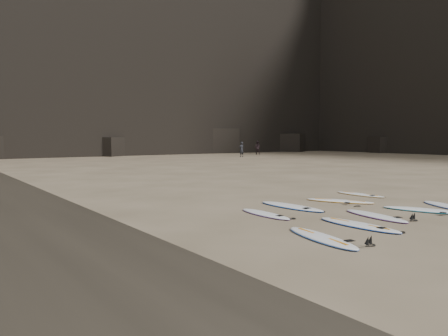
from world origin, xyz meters
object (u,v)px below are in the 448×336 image
object	(u,v)px
surfboard_6	(291,206)
surfboard_2	(375,215)
person_a	(241,149)
surfboard_5	(265,214)
person_b	(257,148)
surfboard_3	(426,210)
surfboard_0	(321,237)
surfboard_1	(358,225)
surfboard_4	(448,206)
surfboard_8	(360,194)
surfboard_7	(340,201)

from	to	relation	value
surfboard_6	surfboard_2	bearing A→B (deg)	-75.97
surfboard_6	person_a	distance (m)	36.98
surfboard_5	person_b	distance (m)	46.19
surfboard_3	surfboard_6	xyz separation A→B (m)	(-2.99, 3.07, 0.00)
surfboard_6	person_a	bearing A→B (deg)	51.92
surfboard_3	surfboard_6	world-z (taller)	surfboard_6
surfboard_0	surfboard_3	distance (m)	5.68
surfboard_2	surfboard_3	distance (m)	2.18
surfboard_1	person_a	world-z (taller)	person_a
surfboard_0	surfboard_1	bearing A→B (deg)	24.89
surfboard_4	surfboard_8	distance (m)	3.70
surfboard_0	surfboard_1	world-z (taller)	surfboard_1
surfboard_8	person_b	bearing A→B (deg)	53.58
surfboard_1	person_b	size ratio (longest dim) A/B	1.41
surfboard_8	person_a	world-z (taller)	person_a
surfboard_3	surfboard_6	distance (m)	4.29
surfboard_2	surfboard_8	distance (m)	4.95
surfboard_1	surfboard_6	bearing A→B (deg)	77.47
surfboard_3	person_b	world-z (taller)	person_b
surfboard_5	person_b	xyz separation A→B (m)	(29.29, 35.70, 0.87)
surfboard_5	surfboard_7	size ratio (longest dim) A/B	0.90
surfboard_4	person_a	size ratio (longest dim) A/B	1.39
surfboard_0	surfboard_1	size ratio (longest dim) A/B	0.99
surfboard_1	surfboard_2	world-z (taller)	surfboard_1
surfboard_0	person_a	size ratio (longest dim) A/B	1.40
surfboard_3	surfboard_7	distance (m)	3.02
person_b	surfboard_3	bearing A→B (deg)	106.02
surfboard_5	surfboard_2	bearing A→B (deg)	-38.19
surfboard_8	surfboard_2	bearing A→B (deg)	-140.15
surfboard_0	person_b	distance (m)	49.29
surfboard_0	person_b	xyz separation A→B (m)	(30.28, 38.88, 0.86)
surfboard_3	surfboard_4	xyz separation A→B (m)	(1.38, -0.01, -0.00)
surfboard_3	surfboard_6	bearing A→B (deg)	113.23
surfboard_4	surfboard_7	bearing A→B (deg)	149.58
surfboard_1	surfboard_8	xyz separation A→B (m)	(5.20, 3.92, -0.01)
surfboard_3	surfboard_5	world-z (taller)	surfboard_3
surfboard_4	surfboard_8	xyz separation A→B (m)	(0.12, 3.70, -0.01)
surfboard_4	surfboard_5	distance (m)	6.53
surfboard_5	surfboard_7	world-z (taller)	surfboard_7
surfboard_0	surfboard_7	xyz separation A→B (m)	(4.99, 3.63, -0.00)
surfboard_7	person_b	xyz separation A→B (m)	(25.29, 35.25, 0.86)
surfboard_1	person_a	xyz separation A→B (m)	(21.90, 33.60, 0.86)
surfboard_1	surfboard_3	size ratio (longest dim) A/B	0.96
surfboard_2	surfboard_4	xyz separation A→B (m)	(3.53, -0.36, 0.00)
surfboard_1	surfboard_5	world-z (taller)	surfboard_1
surfboard_5	surfboard_8	xyz separation A→B (m)	(6.15, 1.19, -0.00)
surfboard_0	surfboard_5	xyz separation A→B (m)	(0.99, 3.17, -0.01)
surfboard_1	surfboard_8	distance (m)	6.51
surfboard_6	person_b	bearing A→B (deg)	48.71
surfboard_4	person_b	distance (m)	44.74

